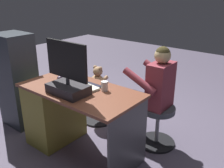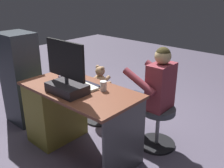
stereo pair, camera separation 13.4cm
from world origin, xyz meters
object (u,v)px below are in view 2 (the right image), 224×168
(cup, at_px, (103,86))
(person, at_px, (152,89))
(desk, at_px, (61,109))
(computer_mouse, at_px, (62,76))
(visitor_chair, at_px, (158,123))
(keyboard, at_px, (83,83))
(tv_remote, at_px, (62,84))
(office_chair_teddy, at_px, (101,101))
(teddy_bear, at_px, (101,78))
(monitor, at_px, (67,79))

(cup, bearing_deg, person, -114.29)
(desk, xyz_separation_m, computer_mouse, (0.05, -0.08, 0.37))
(desk, distance_m, visitor_chair, 1.12)
(keyboard, relative_size, computer_mouse, 4.38)
(computer_mouse, bearing_deg, person, -145.92)
(tv_remote, bearing_deg, keyboard, -141.06)
(tv_remote, xyz_separation_m, office_chair_teddy, (0.15, -0.73, -0.50))
(desk, relative_size, visitor_chair, 2.70)
(desk, relative_size, cup, 13.19)
(office_chair_teddy, relative_size, visitor_chair, 1.00)
(computer_mouse, xyz_separation_m, teddy_bear, (-0.04, -0.60, -0.17))
(visitor_chair, xyz_separation_m, person, (0.10, -0.00, 0.39))
(desk, height_order, computer_mouse, computer_mouse)
(cup, bearing_deg, office_chair_teddy, -43.28)
(office_chair_teddy, bearing_deg, cup, 136.72)
(computer_mouse, xyz_separation_m, office_chair_teddy, (-0.04, -0.59, -0.51))
(cup, bearing_deg, desk, 12.91)
(monitor, distance_m, keyboard, 0.29)
(tv_remote, height_order, visitor_chair, tv_remote)
(monitor, distance_m, office_chair_teddy, 1.09)
(keyboard, bearing_deg, tv_remote, 49.93)
(desk, distance_m, cup, 0.70)
(tv_remote, distance_m, office_chair_teddy, 0.90)
(monitor, bearing_deg, visitor_chair, -125.13)
(monitor, height_order, tv_remote, monitor)
(teddy_bear, xyz_separation_m, visitor_chair, (-0.91, 0.02, -0.32))
(cup, bearing_deg, computer_mouse, 4.18)
(desk, relative_size, keyboard, 3.06)
(tv_remote, height_order, office_chair_teddy, tv_remote)
(desk, xyz_separation_m, tv_remote, (-0.13, 0.06, 0.36))
(desk, bearing_deg, teddy_bear, -88.48)
(monitor, relative_size, person, 0.44)
(monitor, xyz_separation_m, computer_mouse, (0.39, -0.23, -0.13))
(person, bearing_deg, teddy_bear, -1.55)
(keyboard, height_order, cup, cup)
(tv_remote, bearing_deg, computer_mouse, -49.38)
(visitor_chair, bearing_deg, person, -0.79)
(desk, bearing_deg, monitor, 156.46)
(desk, height_order, teddy_bear, teddy_bear)
(monitor, bearing_deg, cup, -129.41)
(person, bearing_deg, office_chair_teddy, -0.79)
(computer_mouse, relative_size, office_chair_teddy, 0.20)
(cup, distance_m, person, 0.60)
(computer_mouse, height_order, person, person)
(keyboard, height_order, computer_mouse, computer_mouse)
(computer_mouse, distance_m, visitor_chair, 1.21)
(keyboard, distance_m, office_chair_teddy, 0.81)
(keyboard, relative_size, tv_remote, 2.80)
(person, bearing_deg, visitor_chair, 179.21)
(teddy_bear, bearing_deg, visitor_chair, 178.53)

